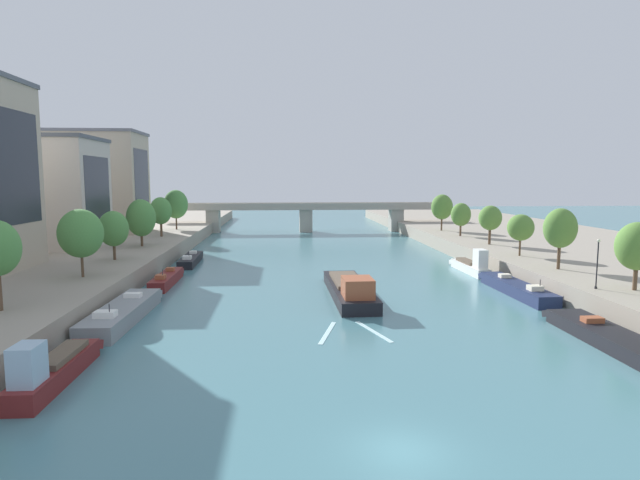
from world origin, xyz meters
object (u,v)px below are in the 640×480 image
Objects in this scene: moored_boat_left_far at (53,368)px; tree_right_end_of_row at (490,218)px; tree_right_far at (521,228)px; tree_right_midway at (442,207)px; bridge_far at (306,213)px; moored_boat_left_downstream at (167,279)px; tree_right_nearest at (560,228)px; tree_left_end_of_row at (176,204)px; barge_midriver at (350,289)px; moored_boat_left_lone at (123,312)px; tree_left_midway at (141,218)px; moored_boat_right_upstream at (516,288)px; tree_left_distant at (113,229)px; tree_left_far at (161,211)px; moored_boat_right_downstream at (617,341)px; tree_right_third at (461,215)px; tree_left_past_mid at (81,233)px; moored_boat_right_end at (471,265)px; lamppost_right_bank at (597,261)px; moored_boat_left_gap_after at (191,259)px; tree_right_by_lamp at (637,246)px.

moored_boat_left_far is 62.13m from tree_right_end_of_row.
tree_right_midway is at bearing 90.03° from tree_right_far.
moored_boat_left_downstream is at bearing -107.44° from bridge_far.
tree_right_nearest is 0.97× the size of tree_right_midway.
tree_left_end_of_row is 62.49m from tree_right_far.
barge_midriver is 21.29m from moored_boat_left_lone.
tree_left_midway reaches higher than tree_right_nearest.
moored_boat_left_downstream is 0.78× the size of moored_boat_right_upstream.
tree_left_end_of_row is 1.12× the size of tree_right_midway.
bridge_far is at bearing 75.79° from moored_boat_left_lone.
moored_boat_left_far is 33.98m from tree_left_distant.
tree_left_distant reaches higher than bridge_far.
tree_right_end_of_row is at bearing -15.84° from tree_left_far.
tree_right_midway reaches higher than tree_left_distant.
tree_left_far reaches higher than tree_left_distant.
tree_left_distant reaches higher than moored_boat_left_lone.
moored_boat_left_downstream is 1.91× the size of tree_left_distant.
tree_right_nearest reaches higher than moored_boat_right_downstream.
tree_right_third is (5.82, 34.11, 5.24)m from moored_boat_right_upstream.
barge_midriver is at bearing -1.88° from tree_left_past_mid.
bridge_far is at bearing 114.06° from tree_right_far.
moored_boat_left_far is at bearing -89.30° from moored_boat_left_lone.
moored_boat_right_end is 2.36× the size of lamppost_right_bank.
tree_right_midway is (5.51, 43.65, 6.01)m from moored_boat_right_upstream.
tree_right_nearest is 1.17× the size of tree_right_third.
lamppost_right_bank is (40.21, -30.61, 4.11)m from moored_boat_left_gap_after.
tree_right_end_of_row is (6.52, 10.54, 5.17)m from moored_boat_right_end.
moored_boat_left_lone is at bearing -104.21° from bridge_far.
tree_left_distant reaches higher than tree_right_end_of_row.
tree_right_by_lamp is at bearing 50.06° from moored_boat_right_downstream.
tree_left_distant is at bearing -179.16° from moored_boat_right_end.
tree_right_far reaches higher than moored_boat_right_end.
moored_boat_left_gap_after is 37.98m from moored_boat_right_end.
tree_right_midway is at bearing 87.60° from lamppost_right_bank.
moored_boat_left_far reaches higher than moored_boat_right_downstream.
moored_boat_left_gap_after is at bearing 89.58° from moored_boat_left_far.
tree_right_end_of_row is at bearing 12.56° from tree_left_distant.
tree_right_far is at bearing -65.94° from bridge_far.
moored_boat_left_gap_after is at bearing -164.48° from tree_right_third.
tree_left_end_of_row reaches higher than tree_left_past_mid.
tree_right_nearest reaches higher than tree_right_by_lamp.
moored_boat_left_downstream is 1.99× the size of tree_right_third.
moored_boat_left_far is 59.10m from tree_left_far.
moored_boat_right_upstream is 45.71m from tree_left_distant.
tree_right_third is (43.02, 55.50, 4.91)m from moored_boat_left_far.
tree_right_far reaches higher than moored_boat_right_upstream.
moored_boat_right_upstream is 1.37× the size of moored_boat_right_end.
tree_left_past_mid is (-6.14, 8.00, 5.86)m from moored_boat_left_lone.
moored_boat_left_lone is at bearing 177.88° from tree_right_by_lamp.
tree_left_midway reaches higher than moored_boat_right_end.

